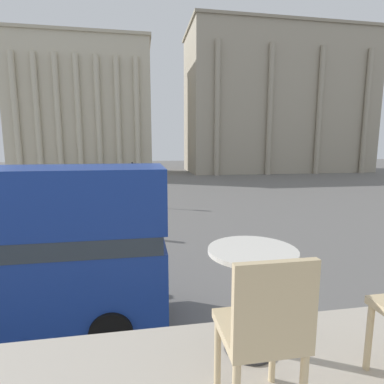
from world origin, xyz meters
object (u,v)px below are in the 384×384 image
(cafe_chair_0, at_px, (264,329))
(traffic_light_far, at_px, (134,178))
(pedestrian_white, at_px, (97,195))
(traffic_light_mid, at_px, (70,189))
(pedestrian_grey, at_px, (57,190))
(cafe_dining_table, at_px, (252,276))
(plaza_building_right, at_px, (276,104))
(traffic_light_near, at_px, (25,220))
(plaza_building_left, at_px, (84,109))

(cafe_chair_0, distance_m, traffic_light_far, 23.69)
(cafe_chair_0, height_order, pedestrian_white, cafe_chair_0)
(traffic_light_mid, distance_m, pedestrian_grey, 11.74)
(cafe_dining_table, relative_size, traffic_light_mid, 0.19)
(traffic_light_far, relative_size, pedestrian_white, 2.13)
(cafe_chair_0, relative_size, plaza_building_right, 0.03)
(cafe_dining_table, distance_m, traffic_light_mid, 16.84)
(traffic_light_mid, height_order, traffic_light_far, traffic_light_mid)
(cafe_dining_table, distance_m, traffic_light_near, 11.45)
(traffic_light_near, bearing_deg, cafe_chair_0, -64.96)
(cafe_dining_table, distance_m, plaza_building_right, 61.65)
(plaza_building_left, relative_size, traffic_light_near, 7.17)
(traffic_light_near, bearing_deg, traffic_light_far, 73.84)
(traffic_light_far, height_order, pedestrian_white, traffic_light_far)
(cafe_dining_table, relative_size, plaza_building_right, 0.02)
(cafe_dining_table, bearing_deg, cafe_chair_0, -104.79)
(plaza_building_left, height_order, traffic_light_far, plaza_building_left)
(plaza_building_left, distance_m, traffic_light_far, 35.07)
(pedestrian_grey, bearing_deg, plaza_building_left, -152.46)
(cafe_dining_table, bearing_deg, plaza_building_right, 64.91)
(cafe_chair_0, height_order, traffic_light_mid, cafe_chair_0)
(cafe_dining_table, distance_m, plaza_building_left, 57.13)
(cafe_chair_0, distance_m, plaza_building_left, 57.63)
(plaza_building_left, bearing_deg, cafe_chair_0, -79.62)
(pedestrian_grey, xyz_separation_m, pedestrian_white, (4.14, -3.92, 0.05))
(cafe_chair_0, height_order, traffic_light_near, cafe_chair_0)
(cafe_chair_0, height_order, plaza_building_left, plaza_building_left)
(cafe_dining_table, xyz_separation_m, traffic_light_near, (-5.10, 10.07, -1.89))
(traffic_light_mid, bearing_deg, pedestrian_white, 85.93)
(cafe_dining_table, relative_size, plaza_building_left, 0.03)
(plaza_building_left, bearing_deg, plaza_building_right, -0.69)
(plaza_building_left, distance_m, pedestrian_white, 34.70)
(plaza_building_right, relative_size, traffic_light_mid, 9.06)
(cafe_dining_table, xyz_separation_m, cafe_chair_0, (-0.14, -0.54, -0.02))
(plaza_building_left, bearing_deg, pedestrian_grey, -85.97)
(plaza_building_left, bearing_deg, pedestrian_white, -79.26)
(traffic_light_mid, xyz_separation_m, pedestrian_grey, (-3.64, 11.05, -1.60))
(cafe_dining_table, xyz_separation_m, plaza_building_left, (-10.44, 55.66, 7.50))
(cafe_chair_0, xyz_separation_m, pedestrian_white, (-4.14, 23.74, -3.07))
(traffic_light_near, bearing_deg, traffic_light_mid, 87.00)
(cafe_chair_0, height_order, plaza_building_right, plaza_building_right)
(pedestrian_grey, bearing_deg, plaza_building_right, 152.86)
(pedestrian_grey, bearing_deg, traffic_light_mid, 41.72)
(plaza_building_right, xyz_separation_m, pedestrian_grey, (-34.28, -28.11, -12.21))
(traffic_light_near, xyz_separation_m, pedestrian_white, (0.82, 13.12, -1.20))
(cafe_dining_table, height_order, plaza_building_right, plaza_building_right)
(traffic_light_near, bearing_deg, plaza_building_right, 55.56)
(plaza_building_left, height_order, traffic_light_near, plaza_building_left)
(cafe_dining_table, height_order, traffic_light_near, cafe_dining_table)
(plaza_building_left, distance_m, plaza_building_right, 36.33)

